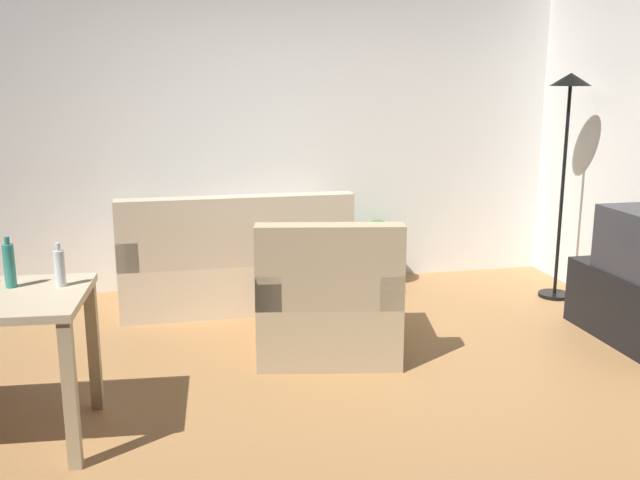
% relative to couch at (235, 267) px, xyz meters
% --- Properties ---
extents(ground_plane, '(5.20, 4.40, 0.02)m').
position_rel_couch_xyz_m(ground_plane, '(0.36, -1.59, -0.32)').
color(ground_plane, '#9E7042').
extents(wall_rear, '(5.20, 0.10, 2.70)m').
position_rel_couch_xyz_m(wall_rear, '(0.36, 0.61, 1.04)').
color(wall_rear, white).
rests_on(wall_rear, ground_plane).
extents(couch, '(1.76, 0.84, 0.92)m').
position_rel_couch_xyz_m(couch, '(0.00, 0.00, 0.00)').
color(couch, beige).
rests_on(couch, ground_plane).
extents(tv_stand, '(0.44, 1.10, 0.48)m').
position_rel_couch_xyz_m(tv_stand, '(2.61, -1.42, -0.07)').
color(tv_stand, black).
rests_on(tv_stand, ground_plane).
extents(torchiere_lamp, '(0.32, 0.32, 1.81)m').
position_rel_couch_xyz_m(torchiere_lamp, '(2.61, -0.36, 1.11)').
color(torchiere_lamp, black).
rests_on(torchiere_lamp, ground_plane).
extents(potted_plant, '(0.36, 0.36, 0.57)m').
position_rel_couch_xyz_m(potted_plant, '(1.27, 0.31, 0.02)').
color(potted_plant, brown).
rests_on(potted_plant, ground_plane).
extents(armchair, '(1.04, 0.99, 0.92)m').
position_rel_couch_xyz_m(armchair, '(0.50, -1.15, 0.01)').
color(armchair, tan).
rests_on(armchair, ground_plane).
extents(bottle_tall, '(0.05, 0.05, 0.26)m').
position_rel_couch_xyz_m(bottle_tall, '(-1.27, -1.83, 0.57)').
color(bottle_tall, teal).
rests_on(bottle_tall, desk).
extents(bottle_clear, '(0.05, 0.05, 0.22)m').
position_rel_couch_xyz_m(bottle_clear, '(-1.04, -1.86, 0.55)').
color(bottle_clear, silver).
rests_on(bottle_clear, desk).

